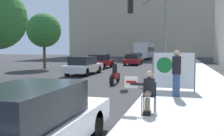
% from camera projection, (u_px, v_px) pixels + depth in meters
% --- Properties ---
extents(sidewalk_curb, '(4.43, 90.00, 0.16)m').
position_uv_depth(sidewalk_curb, '(190.00, 75.00, 19.06)').
color(sidewalk_curb, beige).
rests_on(sidewalk_curb, ground_plane).
extents(seated_protester, '(0.93, 0.77, 1.22)m').
position_uv_depth(seated_protester, '(148.00, 90.00, 7.40)').
color(seated_protester, '#474C56').
rests_on(seated_protester, sidewalk_curb).
extents(jogger_on_sidewalk, '(0.34, 0.34, 1.82)m').
position_uv_depth(jogger_on_sidewalk, '(176.00, 73.00, 9.79)').
color(jogger_on_sidewalk, '#334775').
rests_on(jogger_on_sidewalk, sidewalk_curb).
extents(protest_banner, '(1.89, 0.06, 1.71)m').
position_uv_depth(protest_banner, '(173.00, 71.00, 11.22)').
color(protest_banner, slate).
rests_on(protest_banner, sidewalk_curb).
extents(traffic_light_pole, '(2.44, 2.21, 5.31)m').
position_uv_depth(traffic_light_pole, '(152.00, 23.00, 16.38)').
color(traffic_light_pole, slate).
rests_on(traffic_light_pole, sidewalk_curb).
extents(parked_car_curbside, '(1.73, 4.41, 1.38)m').
position_uv_depth(parked_car_curbside, '(28.00, 124.00, 4.45)').
color(parked_car_curbside, silver).
rests_on(parked_car_curbside, ground_plane).
extents(car_on_road_nearest, '(1.77, 4.72, 1.45)m').
position_uv_depth(car_on_road_nearest, '(84.00, 65.00, 19.94)').
color(car_on_road_nearest, white).
rests_on(car_on_road_nearest, ground_plane).
extents(car_on_road_midblock, '(1.88, 4.37, 1.47)m').
position_uv_depth(car_on_road_midblock, '(100.00, 61.00, 26.39)').
color(car_on_road_midblock, maroon).
rests_on(car_on_road_midblock, ground_plane).
extents(car_on_road_distant, '(1.79, 4.79, 1.40)m').
position_uv_depth(car_on_road_distant, '(133.00, 59.00, 32.16)').
color(car_on_road_distant, maroon).
rests_on(car_on_road_distant, ground_plane).
extents(car_on_road_far_lane, '(1.82, 4.70, 1.43)m').
position_uv_depth(car_on_road_far_lane, '(136.00, 57.00, 39.53)').
color(car_on_road_far_lane, silver).
rests_on(car_on_road_far_lane, ground_plane).
extents(city_bus_on_road, '(2.52, 12.08, 3.22)m').
position_uv_depth(city_bus_on_road, '(145.00, 50.00, 50.20)').
color(city_bus_on_road, silver).
rests_on(city_bus_on_road, ground_plane).
extents(motorcycle_on_road, '(0.28, 2.04, 1.25)m').
position_uv_depth(motorcycle_on_road, '(115.00, 75.00, 14.52)').
color(motorcycle_on_road, maroon).
rests_on(motorcycle_on_road, ground_plane).
extents(street_tree_midblock, '(3.50, 3.50, 5.71)m').
position_uv_depth(street_tree_midblock, '(44.00, 30.00, 25.54)').
color(street_tree_midblock, brown).
rests_on(street_tree_midblock, ground_plane).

